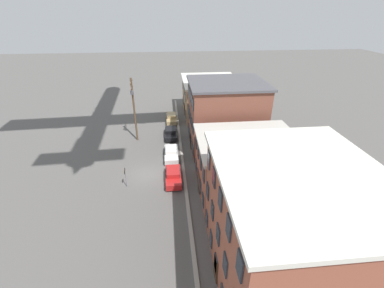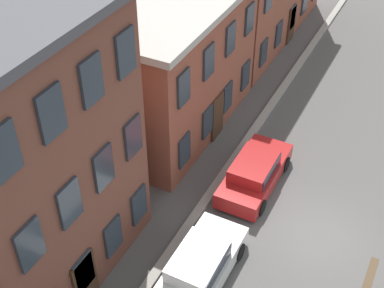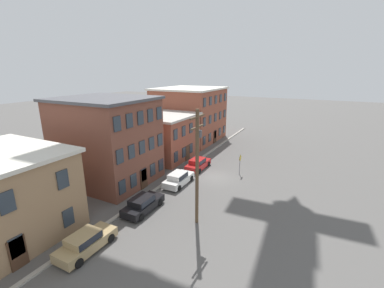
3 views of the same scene
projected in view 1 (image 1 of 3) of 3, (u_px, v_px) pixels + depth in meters
ground_plane at (148, 174)px, 31.79m from camera, size 200.00×200.00×0.00m
kerb_strip at (184, 172)px, 32.13m from camera, size 56.00×0.36×0.16m
apartment_corner at (210, 97)px, 48.34m from camera, size 12.02×10.14×6.63m
apartment_midblock at (225, 116)px, 35.97m from camera, size 8.97×10.17×9.67m
apartment_far at (246, 165)px, 27.79m from camera, size 9.21×10.72×6.34m
apartment_annex at (290, 227)px, 17.84m from camera, size 12.27×10.51×9.52m
car_tan at (171, 118)px, 46.21m from camera, size 4.40×1.92×1.43m
car_black at (171, 133)px, 40.71m from camera, size 4.40×1.92×1.43m
car_white at (171, 153)px, 35.06m from camera, size 4.40×1.92×1.43m
car_red at (173, 175)px, 30.37m from camera, size 4.40×1.92×1.43m
caution_sign at (125, 174)px, 28.83m from camera, size 0.92×0.08×2.59m
utility_pole at (134, 107)px, 37.51m from camera, size 2.40×0.44×9.68m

